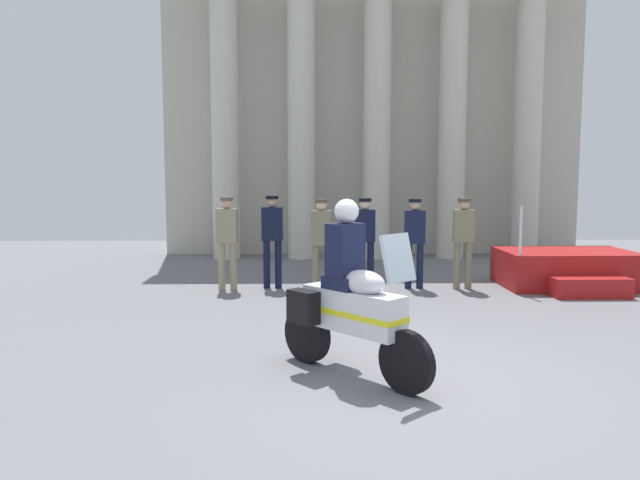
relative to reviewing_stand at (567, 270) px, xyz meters
name	(u,v)px	position (x,y,z in m)	size (l,w,h in m)	color
ground_plane	(409,383)	(-3.94, -5.39, -0.34)	(28.00, 28.00, 0.00)	slate
colonnade_backdrop	(375,104)	(-3.21, 4.81, 3.67)	(11.24, 1.55, 7.62)	beige
reviewing_stand	(567,270)	(0.00, 0.00, 0.00)	(2.46, 2.09, 1.60)	#A51919
officer_in_row_0	(227,235)	(-6.49, -0.16, 0.69)	(0.39, 0.25, 1.74)	gray
officer_in_row_1	(272,234)	(-5.66, 0.01, 0.70)	(0.39, 0.25, 1.76)	black
officer_in_row_2	(321,236)	(-4.73, -0.01, 0.66)	(0.39, 0.25, 1.70)	#7A7056
officer_in_row_3	(365,236)	(-3.91, -0.11, 0.68)	(0.39, 0.25, 1.72)	black
officer_in_row_4	(415,236)	(-2.97, -0.07, 0.67)	(0.39, 0.25, 1.70)	#141938
officer_in_row_5	(463,236)	(-2.06, -0.15, 0.68)	(0.39, 0.25, 1.72)	#7A7056
motorcycle_with_rider	(348,303)	(-4.56, -5.12, 0.46)	(1.49, 1.63, 1.90)	black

